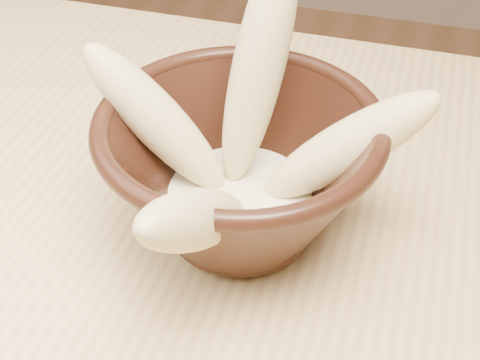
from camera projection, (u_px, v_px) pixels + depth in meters
name	position (u px, v px, depth m)	size (l,w,h in m)	color
bowl	(240.00, 170.00, 0.47)	(0.20, 0.20, 0.11)	black
milk_puddle	(240.00, 198.00, 0.49)	(0.11, 0.11, 0.02)	beige
banana_upright	(259.00, 64.00, 0.46)	(0.04, 0.04, 0.18)	tan
banana_left	(156.00, 119.00, 0.47)	(0.04, 0.04, 0.14)	tan
banana_right	(347.00, 147.00, 0.46)	(0.04, 0.04, 0.14)	tan
banana_front	(197.00, 219.00, 0.40)	(0.04, 0.04, 0.16)	tan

